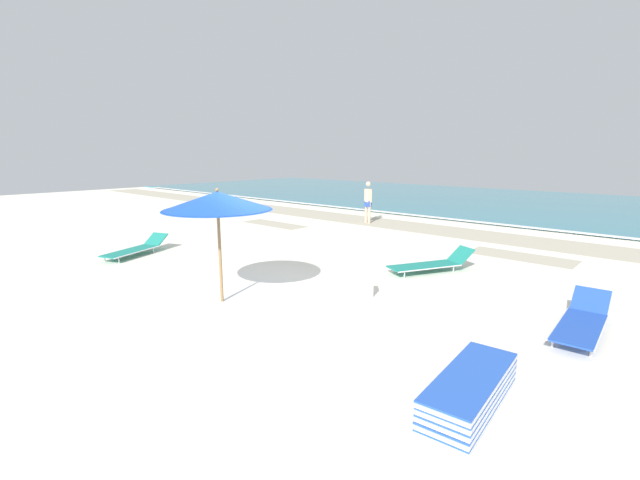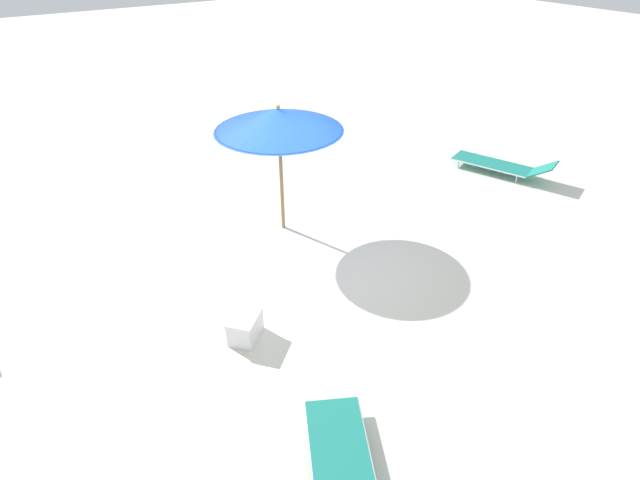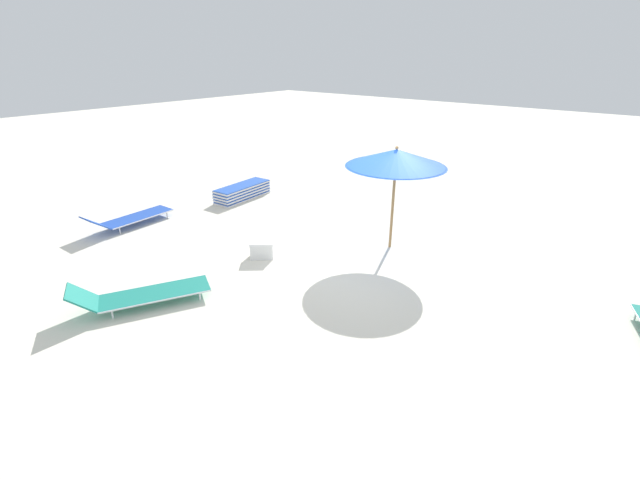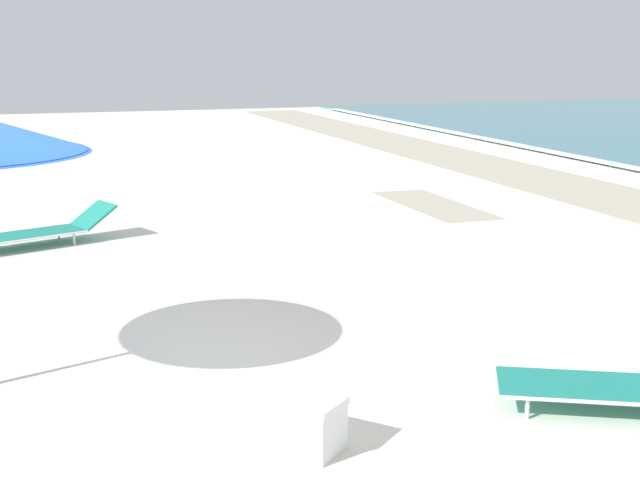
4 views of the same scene
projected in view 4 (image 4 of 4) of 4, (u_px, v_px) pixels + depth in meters
name	position (u px, v px, depth m)	size (l,w,h in m)	color
ground_plane	(120.00, 388.00, 7.26)	(60.00, 60.00, 0.16)	silver
sun_lounger_under_umbrella	(36.00, 231.00, 11.96)	(1.32, 2.23, 0.49)	#1E8475
cooler_box	(304.00, 424.00, 5.94)	(0.61, 0.59, 0.37)	white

